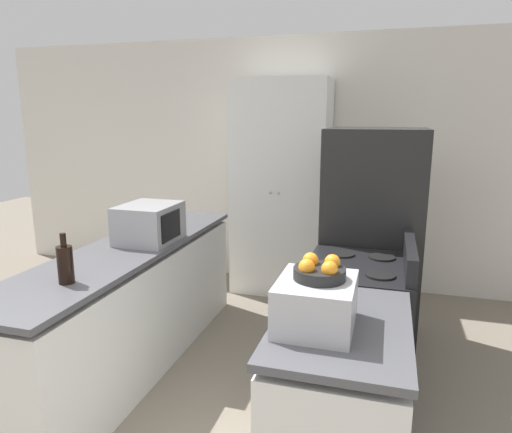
% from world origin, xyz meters
% --- Properties ---
extents(wall_back, '(7.00, 0.06, 2.60)m').
position_xyz_m(wall_back, '(0.00, 3.44, 1.30)').
color(wall_back, silver).
rests_on(wall_back, ground_plane).
extents(counter_left, '(0.60, 2.49, 0.90)m').
position_xyz_m(counter_left, '(-0.79, 1.34, 0.43)').
color(counter_left, silver).
rests_on(counter_left, ground_plane).
extents(counter_right, '(0.60, 0.91, 0.90)m').
position_xyz_m(counter_right, '(0.79, 0.55, 0.43)').
color(counter_right, silver).
rests_on(counter_right, ground_plane).
extents(pantry_cabinet, '(0.94, 0.58, 2.15)m').
position_xyz_m(pantry_cabinet, '(-0.10, 3.12, 1.07)').
color(pantry_cabinet, white).
rests_on(pantry_cabinet, ground_plane).
extents(stove, '(0.66, 0.74, 1.06)m').
position_xyz_m(stove, '(0.81, 1.40, 0.46)').
color(stove, black).
rests_on(stove, ground_plane).
extents(refrigerator, '(0.75, 0.79, 1.71)m').
position_xyz_m(refrigerator, '(0.85, 2.20, 0.85)').
color(refrigerator, black).
rests_on(refrigerator, ground_plane).
extents(microwave, '(0.38, 0.45, 0.27)m').
position_xyz_m(microwave, '(-0.70, 1.52, 1.03)').
color(microwave, '#939399').
rests_on(microwave, counter_left).
extents(wine_bottle, '(0.09, 0.09, 0.28)m').
position_xyz_m(wine_bottle, '(-0.71, 0.62, 1.01)').
color(wine_bottle, black).
rests_on(wine_bottle, counter_left).
extents(toaster_oven, '(0.33, 0.38, 0.21)m').
position_xyz_m(toaster_oven, '(0.68, 0.48, 1.00)').
color(toaster_oven, '#B2B2B7').
rests_on(toaster_oven, counter_right).
extents(fruit_bowl, '(0.22, 0.22, 0.10)m').
position_xyz_m(fruit_bowl, '(0.69, 0.50, 1.15)').
color(fruit_bowl, black).
rests_on(fruit_bowl, toaster_oven).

